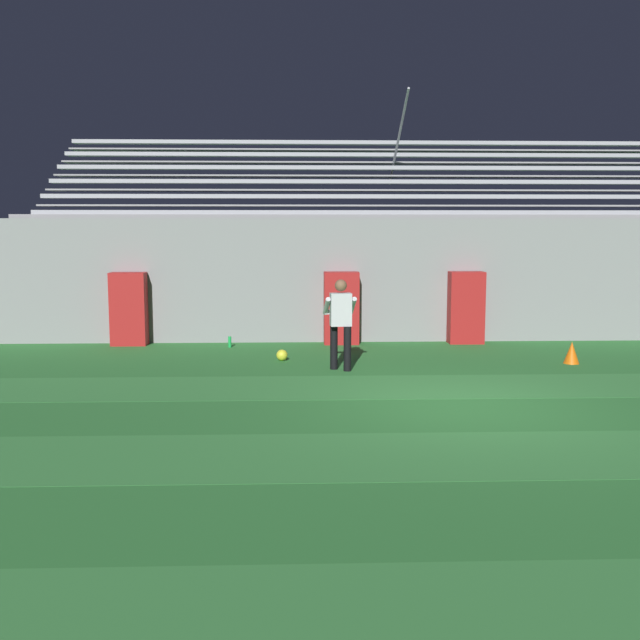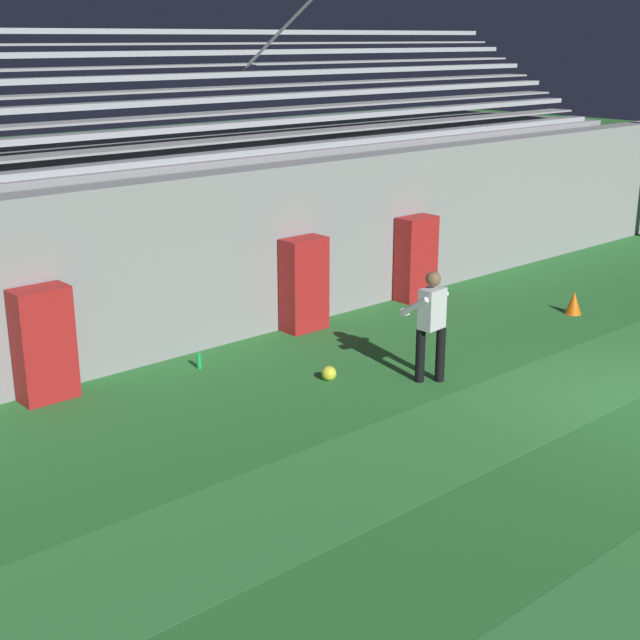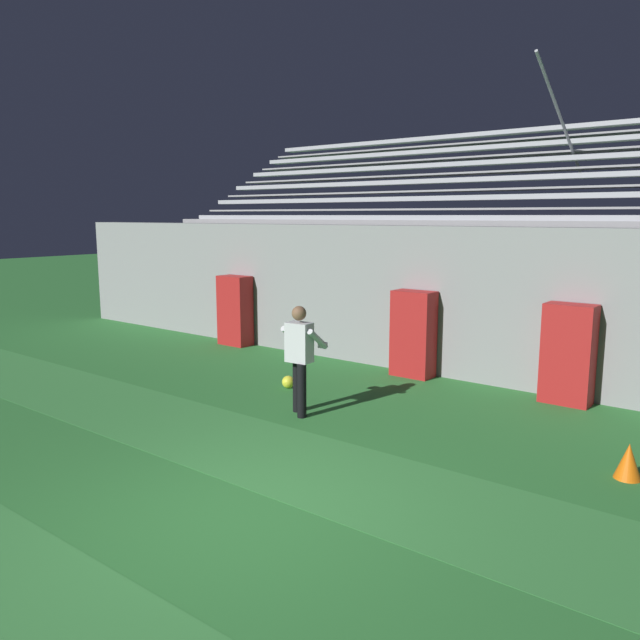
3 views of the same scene
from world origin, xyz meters
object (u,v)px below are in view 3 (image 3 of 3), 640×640
padding_pillar_far_left (235,311)px  soccer_ball (288,382)px  traffic_cone (628,461)px  water_bottle (298,356)px  padding_pillar_gate_right (568,354)px  goalkeeper (300,353)px  padding_pillar_gate_left (413,334)px

padding_pillar_far_left → soccer_ball: bearing=-31.4°
traffic_cone → water_bottle: size_ratio=1.75×
padding_pillar_gate_right → goalkeeper: (-3.02, -3.07, 0.15)m
padding_pillar_far_left → water_bottle: padding_pillar_far_left is taller
water_bottle → padding_pillar_gate_left: bearing=9.4°
soccer_ball → padding_pillar_far_left: bearing=148.6°
padding_pillar_gate_left → padding_pillar_far_left: 4.72m
padding_pillar_far_left → goalkeeper: (4.51, -3.07, 0.15)m
padding_pillar_gate_right → soccer_ball: bearing=-153.1°
padding_pillar_far_left → goalkeeper: bearing=-34.3°
padding_pillar_gate_right → padding_pillar_far_left: (-7.53, 0.00, 0.00)m
water_bottle → padding_pillar_far_left: bearing=169.7°
padding_pillar_far_left → padding_pillar_gate_right: bearing=0.0°
padding_pillar_gate_left → water_bottle: 2.59m
padding_pillar_gate_left → soccer_ball: 2.56m
goalkeeper → padding_pillar_gate_left: bearing=86.1°
padding_pillar_far_left → traffic_cone: 9.38m
padding_pillar_far_left → goalkeeper: 5.46m
padding_pillar_gate_left → traffic_cone: padding_pillar_gate_left is taller
padding_pillar_gate_right → goalkeeper: goalkeeper is taller
goalkeeper → water_bottle: goalkeeper is taller
goalkeeper → soccer_ball: size_ratio=7.59×
padding_pillar_gate_left → traffic_cone: bearing=-31.1°
soccer_ball → padding_pillar_gate_right: bearing=26.9°
padding_pillar_gate_left → padding_pillar_gate_right: same height
goalkeeper → traffic_cone: 4.58m
padding_pillar_far_left → water_bottle: bearing=-10.3°
traffic_cone → padding_pillar_gate_right: bearing=119.6°
padding_pillar_gate_right → water_bottle: 5.34m
traffic_cone → water_bottle: traffic_cone is taller
padding_pillar_gate_left → soccer_ball: padding_pillar_gate_left is taller
traffic_cone → water_bottle: (-6.74, 2.17, -0.09)m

